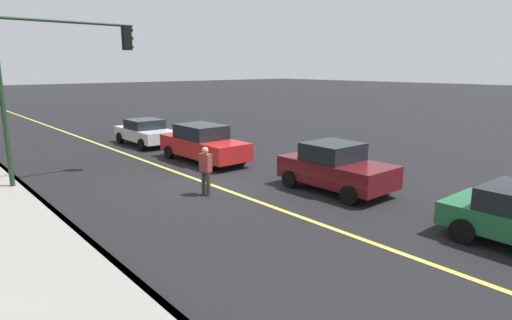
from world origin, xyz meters
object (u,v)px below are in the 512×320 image
at_px(car_red, 203,143).
at_px(car_maroon, 335,167).
at_px(car_white, 145,132).
at_px(pedestrian_with_backpack, 206,167).
at_px(traffic_light_mast, 57,67).

distance_m(car_red, car_maroon, 6.73).
relative_size(car_white, pedestrian_with_backpack, 2.56).
bearing_deg(pedestrian_with_backpack, traffic_light_mast, 31.48).
relative_size(car_white, car_red, 0.87).
xyz_separation_m(car_white, car_red, (-5.50, -0.06, 0.11)).
height_order(car_maroon, traffic_light_mast, traffic_light_mast).
distance_m(car_red, pedestrian_with_backpack, 5.11).
relative_size(car_white, car_maroon, 1.07).
xyz_separation_m(car_red, car_maroon, (-6.68, -0.89, -0.02)).
distance_m(car_maroon, pedestrian_with_backpack, 4.32).
distance_m(car_white, car_red, 5.50).
bearing_deg(car_white, pedestrian_with_backpack, 164.76).
xyz_separation_m(car_white, pedestrian_with_backpack, (-9.81, 2.67, 0.22)).
bearing_deg(car_white, car_red, -179.41).
bearing_deg(pedestrian_with_backpack, car_red, -32.30).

